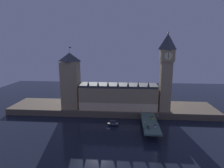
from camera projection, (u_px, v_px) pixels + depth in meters
name	position (u px, v px, depth m)	size (l,w,h in m)	color
ground_plane	(109.00, 126.00, 170.23)	(400.00, 400.00, 0.00)	black
embankment	(112.00, 108.00, 207.59)	(220.00, 42.00, 6.50)	brown
parliament_hall	(118.00, 96.00, 196.03)	(79.34, 21.61, 30.73)	tan
clock_tower	(166.00, 70.00, 182.45)	(13.13, 13.24, 77.75)	tan
victoria_tower	(71.00, 80.00, 195.43)	(17.55, 17.55, 63.92)	tan
bridge	(150.00, 124.00, 161.52)	(13.38, 46.00, 7.06)	#476656
car_northbound_trail	(148.00, 127.00, 149.56)	(1.85, 4.28, 1.45)	#235633
car_southbound_lead	(155.00, 126.00, 151.71)	(1.93, 4.60, 1.53)	silver
car_southbound_trail	(152.00, 118.00, 168.62)	(1.98, 4.17, 1.53)	yellow
pedestrian_mid_walk	(157.00, 121.00, 161.45)	(0.38, 0.38, 1.60)	black
pedestrian_far_rail	(142.00, 116.00, 172.84)	(0.38, 0.38, 1.73)	black
street_lamp_near	(144.00, 125.00, 146.42)	(1.34, 0.60, 6.40)	#2D3333
street_lamp_mid	(158.00, 118.00, 159.84)	(1.34, 0.60, 6.29)	#2D3333
street_lamp_far	(141.00, 111.00, 175.02)	(1.34, 0.60, 7.33)	#2D3333
boat_upstream	(113.00, 124.00, 170.48)	(11.13, 5.02, 4.69)	#1E2842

